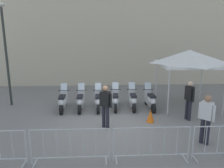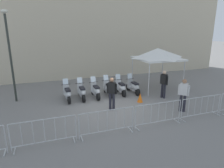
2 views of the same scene
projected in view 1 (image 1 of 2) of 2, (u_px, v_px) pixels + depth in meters
ground_plane at (108, 126)px, 8.89m from camera, size 120.00×120.00×0.00m
motorcycle_0 at (63, 102)px, 10.56m from camera, size 0.56×1.73×1.24m
motorcycle_1 at (81, 101)px, 10.62m from camera, size 0.56×1.72×1.24m
motorcycle_2 at (98, 101)px, 10.64m from camera, size 0.56×1.72×1.24m
motorcycle_3 at (115, 100)px, 10.78m from camera, size 0.56×1.72×1.24m
motorcycle_4 at (133, 100)px, 10.80m from camera, size 0.56×1.72×1.24m
motorcycle_5 at (150, 100)px, 10.75m from camera, size 0.56×1.73×1.24m
barrier_segment_2 at (70, 146)px, 6.21m from camera, size 2.28×0.51×1.07m
barrier_segment_3 at (152, 144)px, 6.32m from camera, size 2.28×0.51×1.07m
street_lamp at (5, 45)px, 10.79m from camera, size 0.36×0.36×5.14m
officer_near_row_end at (206, 117)px, 7.22m from camera, size 0.41×0.42×1.73m
officer_mid_plaza at (189, 98)px, 9.30m from camera, size 0.34×0.51×1.73m
officer_by_barriers at (106, 104)px, 8.50m from camera, size 0.49×0.37×1.73m
canopy_tent at (189, 58)px, 10.69m from camera, size 2.84×2.84×2.91m
traffic_cone at (151, 116)px, 9.19m from camera, size 0.32×0.32×0.55m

